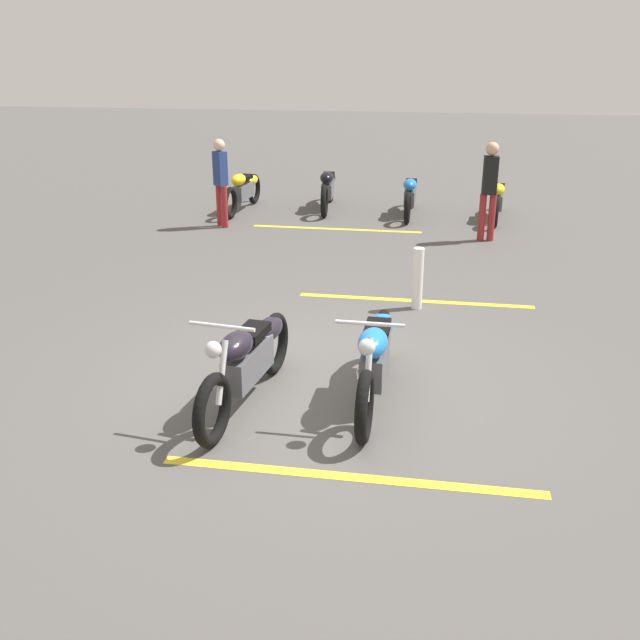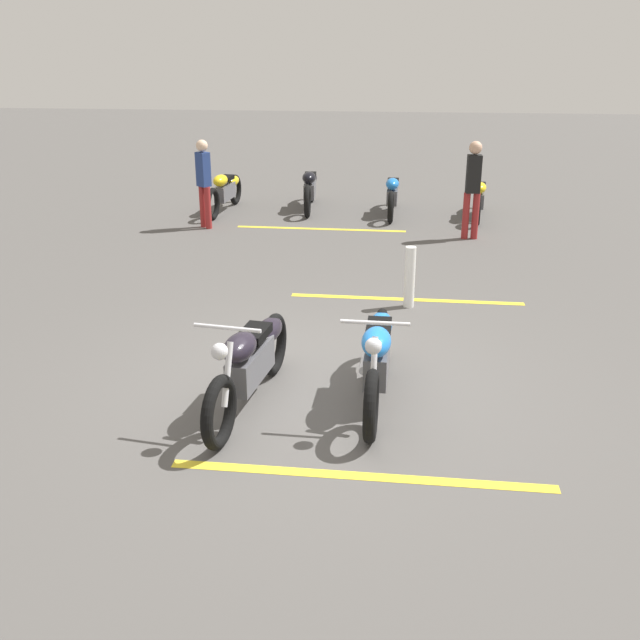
% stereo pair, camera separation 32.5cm
% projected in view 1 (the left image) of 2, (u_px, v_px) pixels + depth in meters
% --- Properties ---
extents(ground_plane, '(60.00, 60.00, 0.00)m').
position_uv_depth(ground_plane, '(317.00, 385.00, 7.65)').
color(ground_plane, '#514F4C').
extents(motorcycle_bright_foreground, '(2.23, 0.62, 1.04)m').
position_uv_depth(motorcycle_bright_foreground, '(375.00, 356.00, 7.20)').
color(motorcycle_bright_foreground, black).
rests_on(motorcycle_bright_foreground, ground).
extents(motorcycle_dark_foreground, '(2.22, 0.63, 1.04)m').
position_uv_depth(motorcycle_dark_foreground, '(248.00, 359.00, 7.13)').
color(motorcycle_dark_foreground, black).
rests_on(motorcycle_dark_foreground, ground).
extents(motorcycle_row_far_left, '(1.98, 0.36, 0.75)m').
position_uv_depth(motorcycle_row_far_left, '(498.00, 198.00, 14.48)').
color(motorcycle_row_far_left, black).
rests_on(motorcycle_row_far_left, ground).
extents(motorcycle_row_left, '(2.07, 0.27, 0.78)m').
position_uv_depth(motorcycle_row_left, '(410.00, 194.00, 14.79)').
color(motorcycle_row_left, black).
rests_on(motorcycle_row_left, ground).
extents(motorcycle_row_center, '(2.18, 0.33, 0.82)m').
position_uv_depth(motorcycle_row_center, '(328.00, 187.00, 15.33)').
color(motorcycle_row_center, black).
rests_on(motorcycle_row_center, ground).
extents(motorcycle_row_right, '(2.12, 0.36, 0.80)m').
position_uv_depth(motorcycle_row_right, '(243.00, 189.00, 15.20)').
color(motorcycle_row_right, black).
rests_on(motorcycle_row_right, ground).
extents(bystander_near_row, '(0.28, 0.29, 1.64)m').
position_uv_depth(bystander_near_row, '(221.00, 179.00, 13.70)').
color(bystander_near_row, maroon).
rests_on(bystander_near_row, ground).
extents(bystander_secondary, '(0.22, 0.29, 1.72)m').
position_uv_depth(bystander_secondary, '(489.00, 187.00, 12.73)').
color(bystander_secondary, maroon).
rests_on(bystander_secondary, ground).
extents(bollard_post, '(0.14, 0.14, 0.83)m').
position_uv_depth(bollard_post, '(418.00, 279.00, 9.66)').
color(bollard_post, white).
rests_on(bollard_post, ground).
extents(parking_stripe_near, '(0.17, 3.20, 0.01)m').
position_uv_depth(parking_stripe_near, '(350.00, 477.00, 6.04)').
color(parking_stripe_near, yellow).
rests_on(parking_stripe_near, ground).
extents(parking_stripe_mid, '(0.17, 3.20, 0.01)m').
position_uv_depth(parking_stripe_mid, '(415.00, 301.00, 10.08)').
color(parking_stripe_mid, yellow).
rests_on(parking_stripe_mid, ground).
extents(parking_stripe_far, '(0.17, 3.20, 0.01)m').
position_uv_depth(parking_stripe_far, '(336.00, 229.00, 13.84)').
color(parking_stripe_far, yellow).
rests_on(parking_stripe_far, ground).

